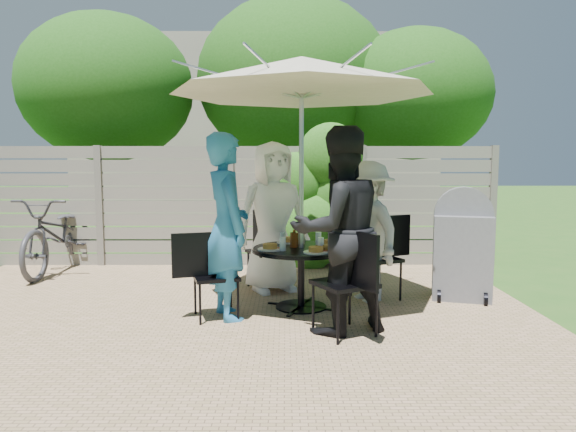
{
  "coord_description": "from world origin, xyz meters",
  "views": [
    {
      "loc": [
        0.84,
        -4.8,
        1.6
      ],
      "look_at": [
        0.86,
        0.87,
        1.0
      ],
      "focal_mm": 32.0,
      "sensor_mm": 36.0,
      "label": 1
    }
  ],
  "objects_px": {
    "chair_right": "(377,275)",
    "syrup_jug": "(294,240)",
    "chair_front": "(345,305)",
    "person_front": "(339,231)",
    "plate_extra": "(329,248)",
    "glass_left": "(283,244)",
    "plate_front": "(316,251)",
    "plate_back": "(288,241)",
    "person_right": "(367,232)",
    "plate_right": "(331,243)",
    "bicycle": "(59,234)",
    "bbq_grill": "(462,249)",
    "patio_table": "(301,266)",
    "person_back": "(273,217)",
    "glass_back": "(283,238)",
    "glass_right": "(318,238)",
    "glass_front": "(321,244)",
    "umbrella": "(302,76)",
    "chair_back": "(269,266)",
    "plate_left": "(270,247)",
    "chair_left": "(215,294)",
    "coffee_cup": "(301,239)",
    "person_left": "(227,227)"
  },
  "relations": [
    {
      "from": "bicycle",
      "to": "person_back",
      "type": "bearing_deg",
      "value": -19.6
    },
    {
      "from": "chair_front",
      "to": "plate_back",
      "type": "bearing_deg",
      "value": -5.05
    },
    {
      "from": "glass_right",
      "to": "syrup_jug",
      "type": "height_order",
      "value": "syrup_jug"
    },
    {
      "from": "person_left",
      "to": "glass_front",
      "type": "height_order",
      "value": "person_left"
    },
    {
      "from": "person_front",
      "to": "glass_left",
      "type": "height_order",
      "value": "person_front"
    },
    {
      "from": "chair_front",
      "to": "coffee_cup",
      "type": "bearing_deg",
      "value": -9.86
    },
    {
      "from": "person_back",
      "to": "syrup_jug",
      "type": "height_order",
      "value": "person_back"
    },
    {
      "from": "person_back",
      "to": "person_left",
      "type": "bearing_deg",
      "value": -135.0
    },
    {
      "from": "plate_back",
      "to": "plate_left",
      "type": "height_order",
      "value": "same"
    },
    {
      "from": "umbrella",
      "to": "person_right",
      "type": "distance_m",
      "value": 1.88
    },
    {
      "from": "person_right",
      "to": "glass_left",
      "type": "bearing_deg",
      "value": -84.5
    },
    {
      "from": "glass_right",
      "to": "coffee_cup",
      "type": "distance_m",
      "value": 0.2
    },
    {
      "from": "person_front",
      "to": "plate_right",
      "type": "distance_m",
      "value": 0.94
    },
    {
      "from": "patio_table",
      "to": "coffee_cup",
      "type": "bearing_deg",
      "value": 88.49
    },
    {
      "from": "chair_right",
      "to": "syrup_jug",
      "type": "bearing_deg",
      "value": -4.89
    },
    {
      "from": "bbq_grill",
      "to": "glass_back",
      "type": "bearing_deg",
      "value": -159.52
    },
    {
      "from": "patio_table",
      "to": "person_right",
      "type": "distance_m",
      "value": 0.89
    },
    {
      "from": "chair_back",
      "to": "chair_right",
      "type": "bearing_deg",
      "value": 40.05
    },
    {
      "from": "plate_back",
      "to": "glass_back",
      "type": "bearing_deg",
      "value": -113.32
    },
    {
      "from": "person_back",
      "to": "glass_front",
      "type": "relative_size",
      "value": 13.2
    },
    {
      "from": "plate_back",
      "to": "coffee_cup",
      "type": "bearing_deg",
      "value": -31.53
    },
    {
      "from": "person_right",
      "to": "plate_right",
      "type": "bearing_deg",
      "value": -90.0
    },
    {
      "from": "chair_right",
      "to": "person_right",
      "type": "distance_m",
      "value": 0.53
    },
    {
      "from": "chair_back",
      "to": "bbq_grill",
      "type": "height_order",
      "value": "bbq_grill"
    },
    {
      "from": "chair_front",
      "to": "person_front",
      "type": "xyz_separation_m",
      "value": [
        -0.05,
        0.13,
        0.66
      ]
    },
    {
      "from": "glass_left",
      "to": "chair_left",
      "type": "bearing_deg",
      "value": -165.64
    },
    {
      "from": "person_front",
      "to": "plate_extra",
      "type": "bearing_deg",
      "value": -108.76
    },
    {
      "from": "patio_table",
      "to": "bicycle",
      "type": "bearing_deg",
      "value": 150.81
    },
    {
      "from": "glass_right",
      "to": "chair_right",
      "type": "bearing_deg",
      "value": 14.54
    },
    {
      "from": "person_back",
      "to": "person_right",
      "type": "bearing_deg",
      "value": -45.0
    },
    {
      "from": "chair_left",
      "to": "plate_left",
      "type": "distance_m",
      "value": 0.74
    },
    {
      "from": "plate_left",
      "to": "glass_front",
      "type": "bearing_deg",
      "value": -6.25
    },
    {
      "from": "plate_front",
      "to": "plate_back",
      "type": "bearing_deg",
      "value": 112.93
    },
    {
      "from": "glass_front",
      "to": "plate_right",
      "type": "bearing_deg",
      "value": 68.43
    },
    {
      "from": "chair_back",
      "to": "glass_right",
      "type": "xyz_separation_m",
      "value": [
        0.58,
        -0.69,
        0.46
      ]
    },
    {
      "from": "glass_left",
      "to": "chair_back",
      "type": "bearing_deg",
      "value": 99.38
    },
    {
      "from": "plate_back",
      "to": "bicycle",
      "type": "xyz_separation_m",
      "value": [
        -3.32,
        1.6,
        -0.15
      ]
    },
    {
      "from": "syrup_jug",
      "to": "bicycle",
      "type": "xyz_separation_m",
      "value": [
        -3.39,
        1.91,
        -0.21
      ]
    },
    {
      "from": "plate_front",
      "to": "glass_right",
      "type": "bearing_deg",
      "value": 83.75
    },
    {
      "from": "glass_front",
      "to": "bbq_grill",
      "type": "bearing_deg",
      "value": 19.23
    },
    {
      "from": "bicycle",
      "to": "bbq_grill",
      "type": "height_order",
      "value": "bbq_grill"
    },
    {
      "from": "patio_table",
      "to": "plate_right",
      "type": "bearing_deg",
      "value": 22.93
    },
    {
      "from": "plate_extra",
      "to": "glass_left",
      "type": "bearing_deg",
      "value": 179.0
    },
    {
      "from": "chair_back",
      "to": "person_back",
      "type": "bearing_deg",
      "value": -4.41
    },
    {
      "from": "umbrella",
      "to": "syrup_jug",
      "type": "xyz_separation_m",
      "value": [
        -0.07,
        0.02,
        -1.73
      ]
    },
    {
      "from": "person_front",
      "to": "glass_right",
      "type": "distance_m",
      "value": 0.99
    },
    {
      "from": "plate_left",
      "to": "chair_left",
      "type": "bearing_deg",
      "value": -157.21
    },
    {
      "from": "bbq_grill",
      "to": "glass_front",
      "type": "bearing_deg",
      "value": -145.5
    },
    {
      "from": "person_right",
      "to": "chair_left",
      "type": "bearing_deg",
      "value": -90.05
    },
    {
      "from": "person_front",
      "to": "bbq_grill",
      "type": "height_order",
      "value": "person_front"
    }
  ]
}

